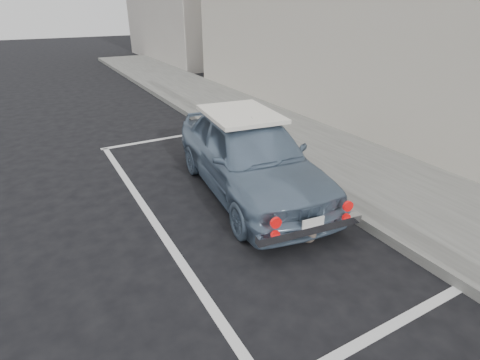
# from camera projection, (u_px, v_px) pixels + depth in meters

# --- Properties ---
(ground) EXTENTS (80.00, 80.00, 0.00)m
(ground) POSITION_uv_depth(u_px,v_px,m) (313.00, 318.00, 4.08)
(ground) COLOR black
(ground) RESTS_ON ground
(sidewalk) EXTENTS (2.80, 40.00, 0.15)m
(sidewalk) POSITION_uv_depth(u_px,v_px,m) (378.00, 181.00, 7.04)
(sidewalk) COLOR #61615D
(sidewalk) RESTS_ON ground
(pline_rear) EXTENTS (3.00, 0.12, 0.01)m
(pline_rear) POSITION_uv_depth(u_px,v_px,m) (381.00, 332.00, 3.91)
(pline_rear) COLOR silver
(pline_rear) RESTS_ON ground
(pline_front) EXTENTS (3.00, 0.12, 0.01)m
(pline_front) POSITION_uv_depth(u_px,v_px,m) (162.00, 139.00, 9.42)
(pline_front) COLOR silver
(pline_front) RESTS_ON ground
(pline_side) EXTENTS (0.12, 7.00, 0.01)m
(pline_side) POSITION_uv_depth(u_px,v_px,m) (150.00, 215.00, 6.04)
(pline_side) COLOR silver
(pline_side) RESTS_ON ground
(retro_coupe) EXTENTS (2.14, 4.31, 1.41)m
(retro_coupe) POSITION_uv_depth(u_px,v_px,m) (250.00, 154.00, 6.54)
(retro_coupe) COLOR slate
(retro_coupe) RESTS_ON ground
(cat) EXTENTS (0.33, 0.53, 0.29)m
(cat) POSITION_uv_depth(u_px,v_px,m) (307.00, 233.00, 5.35)
(cat) COLOR #736658
(cat) RESTS_ON ground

